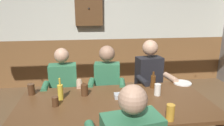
{
  "coord_description": "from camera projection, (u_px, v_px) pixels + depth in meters",
  "views": [
    {
      "loc": [
        -0.3,
        -2.12,
        1.74
      ],
      "look_at": [
        0.0,
        0.13,
        1.1
      ],
      "focal_mm": 32.93,
      "sensor_mm": 36.0,
      "label": 1
    }
  ],
  "objects": [
    {
      "name": "table_candle",
      "position": [
        150.0,
        110.0,
        1.98
      ],
      "size": [
        0.04,
        0.04,
        0.08
      ],
      "primitive_type": "cylinder",
      "color": "#F9E08C",
      "rests_on": "dining_table"
    },
    {
      "name": "wall_dart_cabinet",
      "position": [
        89.0,
        8.0,
        4.2
      ],
      "size": [
        0.56,
        0.15,
        0.7
      ],
      "color": "brown"
    },
    {
      "name": "person_0",
      "position": [
        63.0,
        87.0,
        2.85
      ],
      "size": [
        0.53,
        0.54,
        1.18
      ],
      "rotation": [
        0.0,
        0.0,
        3.19
      ],
      "color": "#33724C",
      "rests_on": "ground_plane"
    },
    {
      "name": "back_wall_wainscot",
      "position": [
        99.0,
        61.0,
        4.66
      ],
      "size": [
        5.82,
        0.12,
        1.03
      ],
      "primitive_type": "cube",
      "color": "brown",
      "rests_on": "ground_plane"
    },
    {
      "name": "condiment_caddy",
      "position": [
        120.0,
        96.0,
        2.32
      ],
      "size": [
        0.14,
        0.1,
        0.05
      ],
      "primitive_type": "cube",
      "color": "#B2B7BC",
      "rests_on": "dining_table"
    },
    {
      "name": "bottle_1",
      "position": [
        153.0,
        81.0,
        2.59
      ],
      "size": [
        0.06,
        0.06,
        0.21
      ],
      "color": "#593314",
      "rests_on": "dining_table"
    },
    {
      "name": "plate_0",
      "position": [
        182.0,
        83.0,
        2.75
      ],
      "size": [
        0.24,
        0.24,
        0.01
      ],
      "primitive_type": "cylinder",
      "color": "white",
      "rests_on": "dining_table"
    },
    {
      "name": "dining_table",
      "position": [
        115.0,
        109.0,
        2.24
      ],
      "size": [
        2.08,
        0.99,
        0.73
      ],
      "color": "brown",
      "rests_on": "ground_plane"
    },
    {
      "name": "pint_glass_2",
      "position": [
        157.0,
        90.0,
        2.38
      ],
      "size": [
        0.07,
        0.07,
        0.14
      ],
      "primitive_type": "cylinder",
      "color": "white",
      "rests_on": "dining_table"
    },
    {
      "name": "pint_glass_1",
      "position": [
        55.0,
        101.0,
        2.12
      ],
      "size": [
        0.07,
        0.07,
        0.1
      ],
      "primitive_type": "cylinder",
      "color": "#4C2D19",
      "rests_on": "dining_table"
    },
    {
      "name": "bottle_0",
      "position": [
        60.0,
        92.0,
        2.27
      ],
      "size": [
        0.06,
        0.06,
        0.25
      ],
      "color": "gold",
      "rests_on": "dining_table"
    },
    {
      "name": "pint_glass_3",
      "position": [
        85.0,
        90.0,
        2.38
      ],
      "size": [
        0.08,
        0.08,
        0.13
      ],
      "primitive_type": "cylinder",
      "color": "#4C2D19",
      "rests_on": "dining_table"
    },
    {
      "name": "person_1",
      "position": [
        107.0,
        84.0,
        2.92
      ],
      "size": [
        0.53,
        0.54,
        1.2
      ],
      "rotation": [
        0.0,
        0.0,
        3.0
      ],
      "color": "#33724C",
      "rests_on": "ground_plane"
    },
    {
      "name": "back_wall_upper",
      "position": [
        98.0,
        0.0,
        4.31
      ],
      "size": [
        5.82,
        0.12,
        1.63
      ],
      "primitive_type": "cube",
      "color": "beige"
    },
    {
      "name": "pint_glass_0",
      "position": [
        170.0,
        112.0,
        1.85
      ],
      "size": [
        0.08,
        0.08,
        0.15
      ],
      "primitive_type": "cylinder",
      "color": "gold",
      "rests_on": "dining_table"
    },
    {
      "name": "pint_glass_4",
      "position": [
        31.0,
        89.0,
        2.4
      ],
      "size": [
        0.08,
        0.08,
        0.13
      ],
      "primitive_type": "cylinder",
      "color": "#4C2D19",
      "rests_on": "dining_table"
    },
    {
      "name": "person_2",
      "position": [
        151.0,
        79.0,
        3.01
      ],
      "size": [
        0.54,
        0.56,
        1.27
      ],
      "rotation": [
        0.0,
        0.0,
        3.29
      ],
      "color": "black",
      "rests_on": "ground_plane"
    }
  ]
}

